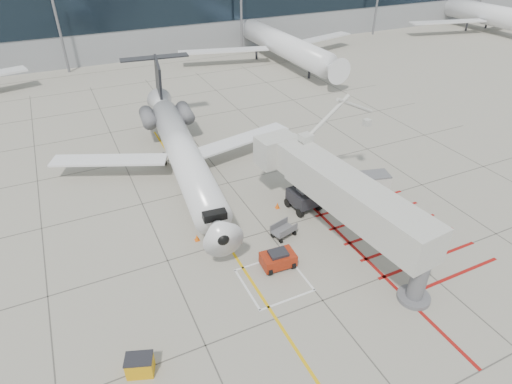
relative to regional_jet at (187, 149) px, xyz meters
name	(u,v)px	position (x,y,z in m)	size (l,w,h in m)	color
ground_plane	(292,262)	(3.41, -12.58, -4.03)	(260.00, 260.00, 0.00)	gray
regional_jet	(187,149)	(0.00, 0.00, 0.00)	(24.39, 30.75, 8.06)	white
jet_bridge	(354,206)	(8.16, -12.78, -0.39)	(8.63, 18.21, 7.28)	beige
pushback_tug	(278,259)	(2.32, -12.46, -3.34)	(2.36, 1.47, 1.37)	#98240E
spill_bin	(140,365)	(-8.31, -16.71, -3.41)	(1.42, 0.95, 1.23)	#D0920B
baggage_cart	(284,230)	(4.29, -9.68, -3.45)	(1.85, 1.17, 1.17)	#58575C
ground_power_unit	(372,185)	(14.00, -7.92, -2.95)	(2.74, 1.60, 2.17)	beige
cone_nose	(197,238)	(-1.92, -7.29, -3.77)	(0.38, 0.38, 0.53)	#E2560B
cone_side	(277,205)	(5.65, -6.10, -3.77)	(0.38, 0.38, 0.52)	#E7540C
terminal_building	(161,0)	(13.41, 57.42, 2.97)	(180.00, 28.00, 14.00)	gray
terminal_glass_band	(182,6)	(13.41, 43.37, 3.97)	(180.00, 0.10, 6.00)	black
bg_aircraft_c	(276,26)	(26.19, 33.42, 1.47)	(33.01, 36.68, 11.00)	silver
bg_aircraft_e	(492,1)	(76.71, 33.42, 2.02)	(36.31, 40.35, 12.10)	silver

